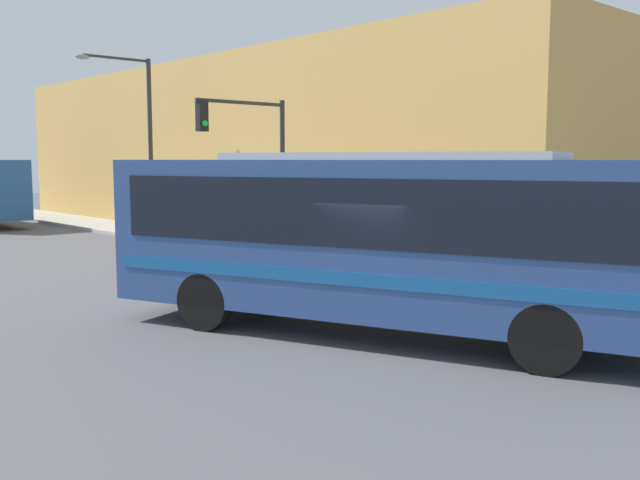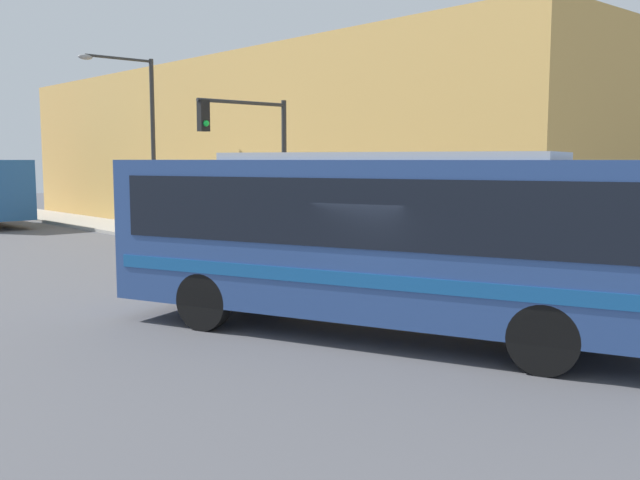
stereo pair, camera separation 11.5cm
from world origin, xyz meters
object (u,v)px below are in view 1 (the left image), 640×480
traffic_light_pole (253,149)px  parking_meter (315,233)px  fire_hydrant (407,262)px  pedestrian_near_corner (276,222)px  city_bus (391,231)px  street_lamp (140,129)px

traffic_light_pole → parking_meter: size_ratio=3.93×
fire_hydrant → pedestrian_near_corner: bearing=80.6°
traffic_light_pole → parking_meter: traffic_light_pole is taller
city_bus → street_lamp: street_lamp is taller
traffic_light_pole → pedestrian_near_corner: size_ratio=2.73×
traffic_light_pole → street_lamp: street_lamp is taller
city_bus → pedestrian_near_corner: bearing=39.9°
pedestrian_near_corner → parking_meter: bearing=-109.4°
traffic_light_pole → street_lamp: bearing=84.6°
street_lamp → fire_hydrant: bearing=-89.2°
traffic_light_pole → city_bus: bearing=-112.6°
fire_hydrant → traffic_light_pole: 6.28m
parking_meter → pedestrian_near_corner: size_ratio=0.69×
fire_hydrant → street_lamp: (-0.20, 13.98, 3.93)m
parking_meter → pedestrian_near_corner: pedestrian_near_corner is taller
parking_meter → pedestrian_near_corner: (1.16, 3.28, 0.07)m
city_bus → parking_meter: (4.80, 7.40, -0.95)m
city_bus → traffic_light_pole: traffic_light_pole is taller
street_lamp → pedestrian_near_corner: (1.36, -7.00, -3.36)m
city_bus → fire_hydrant: 6.23m
fire_hydrant → pedestrian_near_corner: size_ratio=0.40×
traffic_light_pole → pedestrian_near_corner: 3.66m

